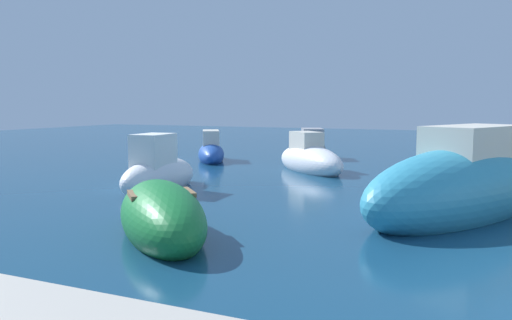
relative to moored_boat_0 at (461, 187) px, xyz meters
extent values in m
ellipsoid|color=teal|center=(-0.02, -0.04, -0.09)|extent=(4.30, 6.17, 1.78)
cube|color=beige|center=(0.18, 0.39, 0.84)|extent=(2.06, 2.61, 0.77)
ellipsoid|color=#1E479E|center=(-9.54, 6.71, -0.33)|extent=(2.52, 3.32, 0.91)
cube|color=beige|center=(-9.67, 6.93, 0.28)|extent=(1.27, 1.57, 0.67)
ellipsoid|color=white|center=(-7.46, 0.18, -0.28)|extent=(1.37, 3.16, 1.07)
cube|color=white|center=(-7.44, -0.06, 0.47)|extent=(0.84, 1.17, 0.85)
ellipsoid|color=white|center=(-4.99, 5.35, -0.27)|extent=(3.59, 3.57, 1.12)
cube|color=beige|center=(-5.21, 5.57, 0.39)|extent=(1.37, 1.37, 0.65)
ellipsoid|color=#3F3F47|center=(-6.34, 9.55, -0.29)|extent=(2.35, 3.37, 1.05)
cube|color=gray|center=(-6.23, 9.31, 0.34)|extent=(1.31, 1.61, 0.63)
ellipsoid|color=#197233|center=(-4.53, -3.94, -0.25)|extent=(3.47, 3.55, 1.19)
cube|color=brown|center=(-4.53, -3.94, 0.15)|extent=(1.27, 1.26, 0.08)
camera|label=1|loc=(0.53, -11.21, 1.67)|focal=36.69mm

